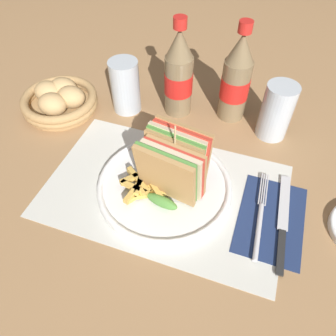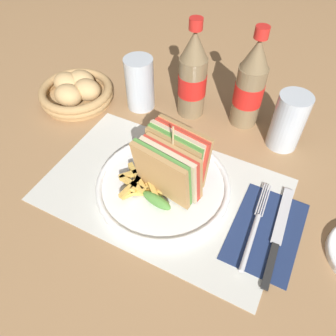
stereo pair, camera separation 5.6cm
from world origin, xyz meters
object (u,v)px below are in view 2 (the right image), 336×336
object	(u,v)px
club_sandwich	(172,166)
coke_bottle_near	(193,77)
plate_main	(163,185)
coke_bottle_far	(250,86)
fork	(253,232)
glass_far	(140,86)
bread_basket	(76,91)
glass_near	(287,124)
knife	(278,235)

from	to	relation	value
club_sandwich	coke_bottle_near	bearing A→B (deg)	106.33
plate_main	coke_bottle_far	size ratio (longest dim) A/B	1.14
fork	glass_far	size ratio (longest dim) A/B	1.53
coke_bottle_far	club_sandwich	bearing A→B (deg)	-101.52
glass_far	bread_basket	size ratio (longest dim) A/B	0.70
fork	glass_far	world-z (taller)	glass_far
glass_far	fork	bearing A→B (deg)	-32.41
plate_main	glass_near	xyz separation A→B (m)	(0.17, 0.23, 0.04)
coke_bottle_far	glass_near	bearing A→B (deg)	-19.49
plate_main	glass_far	size ratio (longest dim) A/B	2.06
glass_far	plate_main	bearing A→B (deg)	-50.54
coke_bottle_near	bread_basket	xyz separation A→B (m)	(-0.27, -0.09, -0.07)
club_sandwich	bread_basket	bearing A→B (deg)	156.13
coke_bottle_far	bread_basket	world-z (taller)	coke_bottle_far
knife	coke_bottle_far	size ratio (longest dim) A/B	0.94
club_sandwich	plate_main	bearing A→B (deg)	-175.26
club_sandwich	bread_basket	size ratio (longest dim) A/B	0.82
knife	coke_bottle_far	bearing A→B (deg)	116.56
club_sandwich	coke_bottle_far	bearing A→B (deg)	78.48
coke_bottle_far	glass_near	distance (m)	0.11
fork	coke_bottle_near	world-z (taller)	coke_bottle_near
fork	coke_bottle_near	distance (m)	0.36
coke_bottle_far	glass_far	size ratio (longest dim) A/B	1.80
glass_near	bread_basket	xyz separation A→B (m)	(-0.49, -0.08, -0.03)
knife	coke_bottle_far	distance (m)	0.32
plate_main	coke_bottle_far	world-z (taller)	coke_bottle_far
plate_main	bread_basket	world-z (taller)	bread_basket
fork	coke_bottle_near	xyz separation A→B (m)	(-0.23, 0.26, 0.09)
fork	knife	xyz separation A→B (m)	(0.04, 0.02, -0.00)
coke_bottle_far	bread_basket	xyz separation A→B (m)	(-0.39, -0.11, -0.07)
coke_bottle_near	glass_far	xyz separation A→B (m)	(-0.12, -0.03, -0.04)
plate_main	knife	distance (m)	0.22
coke_bottle_near	glass_far	size ratio (longest dim) A/B	1.80
club_sandwich	glass_far	size ratio (longest dim) A/B	1.18
knife	coke_bottle_near	xyz separation A→B (m)	(-0.27, 0.24, 0.09)
knife	glass_far	distance (m)	0.44
coke_bottle_near	glass_near	size ratio (longest dim) A/B	1.80
fork	knife	size ratio (longest dim) A/B	0.91
plate_main	club_sandwich	bearing A→B (deg)	4.74
knife	fork	bearing A→B (deg)	-161.20
club_sandwich	coke_bottle_near	xyz separation A→B (m)	(-0.07, 0.24, 0.02)
knife	glass_far	size ratio (longest dim) A/B	1.69
club_sandwich	fork	size ratio (longest dim) A/B	0.77
plate_main	bread_basket	distance (m)	0.35
coke_bottle_near	plate_main	bearing A→B (deg)	-77.79
coke_bottle_near	bread_basket	bearing A→B (deg)	-161.71
fork	coke_bottle_far	world-z (taller)	coke_bottle_far
fork	glass_near	xyz separation A→B (m)	(-0.01, 0.25, 0.05)
coke_bottle_near	fork	bearing A→B (deg)	-47.53
knife	coke_bottle_near	size ratio (longest dim) A/B	0.94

